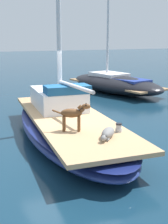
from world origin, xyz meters
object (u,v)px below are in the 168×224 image
(dog_brown, at_px, (73,114))
(deck_winch, at_px, (119,128))
(dog_grey, at_px, (108,133))
(moored_boat_starboard_side, at_px, (115,83))
(sailboat_main, at_px, (69,127))

(dog_brown, height_order, deck_winch, dog_brown)
(dog_grey, distance_m, deck_winch, 0.54)
(deck_winch, bearing_deg, dog_brown, 149.01)
(dog_grey, bearing_deg, deck_winch, 29.62)
(dog_brown, xyz_separation_m, deck_winch, (0.94, -0.57, -0.32))
(moored_boat_starboard_side, bearing_deg, deck_winch, -121.76)
(dog_grey, distance_m, moored_boat_starboard_side, 9.79)
(sailboat_main, height_order, moored_boat_starboard_side, moored_boat_starboard_side)
(sailboat_main, xyz_separation_m, dog_grey, (0.02, -2.16, 0.43))
(sailboat_main, distance_m, dog_brown, 1.59)
(dog_grey, xyz_separation_m, moored_boat_starboard_side, (5.37, 8.18, -0.26))
(moored_boat_starboard_side, bearing_deg, sailboat_main, -131.85)
(dog_grey, distance_m, dog_brown, 1.01)
(dog_grey, bearing_deg, moored_boat_starboard_side, 56.71)
(dog_grey, height_order, dog_brown, dog_brown)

